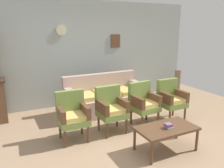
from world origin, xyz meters
TOP-DOWN VIEW (x-y plane):
  - ground_plane at (0.00, 0.00)m, footprint 7.68×7.68m
  - wall_back_with_decor at (0.00, 2.63)m, footprint 6.40×0.09m
  - floral_couch at (0.19, 1.74)m, footprint 1.95×0.85m
  - armchair_by_doorway at (-0.95, 0.68)m, footprint 0.53×0.50m
  - armchair_row_middle at (-0.17, 0.67)m, footprint 0.53×0.50m
  - armchair_near_couch_end at (0.59, 0.68)m, footprint 0.56×0.53m
  - armchair_near_cabinet at (1.29, 0.63)m, footprint 0.52×0.49m
  - coffee_table at (0.33, -0.39)m, footprint 1.00×0.56m
  - book_stack_on_table at (0.34, -0.43)m, footprint 0.13×0.12m
  - floor_vase_by_wall at (2.85, 2.15)m, footprint 0.18×0.18m

SIDE VIEW (x-z plane):
  - ground_plane at x=0.00m, z-range 0.00..0.00m
  - floral_couch at x=0.19m, z-range -0.12..0.78m
  - floor_vase_by_wall at x=2.85m, z-range 0.00..0.75m
  - coffee_table at x=0.33m, z-range 0.17..0.59m
  - book_stack_on_table at x=0.34m, z-range 0.42..0.50m
  - armchair_by_doorway at x=-0.95m, z-range 0.05..0.95m
  - armchair_row_middle at x=-0.17m, z-range 0.05..0.95m
  - armchair_near_couch_end at x=0.59m, z-range 0.05..0.95m
  - armchair_near_cabinet at x=1.29m, z-range 0.05..0.95m
  - wall_back_with_decor at x=0.00m, z-range 0.00..2.70m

